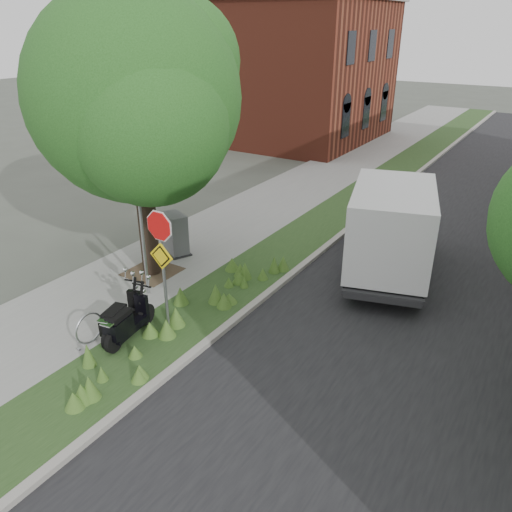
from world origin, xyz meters
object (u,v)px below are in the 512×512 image
at_px(utility_cabinet, 175,234).
at_px(box_truck, 391,225).
at_px(scooter_near, 120,322).
at_px(scooter_far, 125,326).
at_px(sign_assembly, 161,249).

bearing_deg(utility_cabinet, box_truck, 21.59).
xyz_separation_m(scooter_near, box_truck, (4.00, 6.70, 1.01)).
bearing_deg(box_truck, scooter_near, -120.85).
bearing_deg(scooter_far, scooter_near, 167.60).
relative_size(sign_assembly, box_truck, 0.58).
height_order(scooter_near, scooter_far, scooter_near).
xyz_separation_m(scooter_near, utility_cabinet, (-2.04, 4.31, 0.21)).
relative_size(sign_assembly, utility_cabinet, 2.48).
xyz_separation_m(scooter_far, utility_cabinet, (-2.25, 4.35, 0.21)).
bearing_deg(sign_assembly, scooter_far, -132.29).
height_order(sign_assembly, utility_cabinet, sign_assembly).
xyz_separation_m(sign_assembly, utility_cabinet, (-2.89, 3.64, -1.58)).
bearing_deg(box_truck, utility_cabinet, -158.41).
height_order(sign_assembly, box_truck, sign_assembly).
relative_size(box_truck, utility_cabinet, 4.29).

